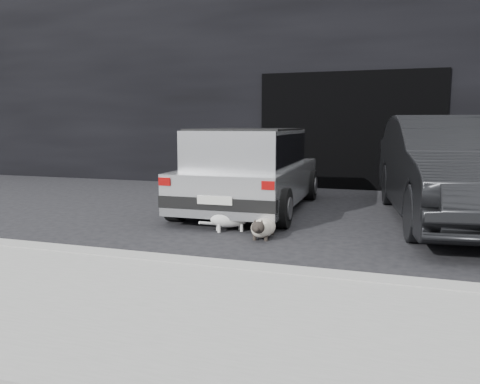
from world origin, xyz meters
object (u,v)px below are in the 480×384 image
(silver_hatchback, at_px, (250,166))
(cat_white, at_px, (232,218))
(cat_siamese, at_px, (263,228))
(second_car, at_px, (454,169))

(silver_hatchback, bearing_deg, cat_white, -83.00)
(cat_siamese, bearing_deg, second_car, -144.42)
(second_car, relative_size, cat_siamese, 5.46)
(second_car, height_order, cat_siamese, second_car)
(cat_white, bearing_deg, silver_hatchback, 159.13)
(silver_hatchback, height_order, cat_white, silver_hatchback)
(cat_siamese, relative_size, cat_white, 1.28)
(second_car, bearing_deg, silver_hatchback, 172.09)
(cat_siamese, bearing_deg, cat_white, -31.21)
(second_car, distance_m, cat_siamese, 3.09)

